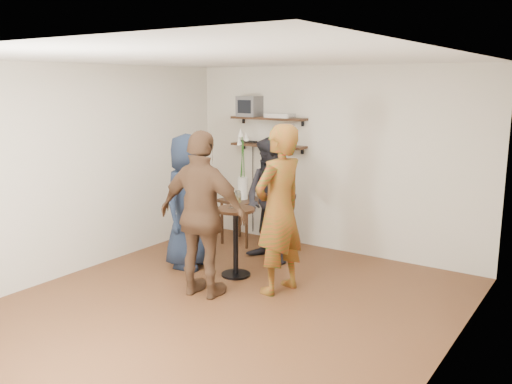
{
  "coord_description": "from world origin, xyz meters",
  "views": [
    {
      "loc": [
        3.32,
        -4.36,
        2.36
      ],
      "look_at": [
        0.11,
        0.4,
        1.2
      ],
      "focal_mm": 38.0,
      "sensor_mm": 36.0,
      "label": 1
    }
  ],
  "objects_px": {
    "radio": "(273,141)",
    "person_brown": "(203,215)",
    "dvd_deck": "(280,116)",
    "person_plaid": "(279,210)",
    "side_table": "(243,206)",
    "person_navy": "(189,201)",
    "person_dark": "(272,201)",
    "drinks_table": "(236,233)",
    "crt_monitor": "(250,106)"
  },
  "relations": [
    {
      "from": "crt_monitor",
      "to": "drinks_table",
      "type": "height_order",
      "value": "crt_monitor"
    },
    {
      "from": "dvd_deck",
      "to": "radio",
      "type": "bearing_deg",
      "value": 180.0
    },
    {
      "from": "person_plaid",
      "to": "person_navy",
      "type": "height_order",
      "value": "person_plaid"
    },
    {
      "from": "dvd_deck",
      "to": "person_plaid",
      "type": "xyz_separation_m",
      "value": [
        1.03,
        -1.68,
        -0.94
      ]
    },
    {
      "from": "dvd_deck",
      "to": "person_navy",
      "type": "xyz_separation_m",
      "value": [
        -0.39,
        -1.58,
        -1.03
      ]
    },
    {
      "from": "crt_monitor",
      "to": "drinks_table",
      "type": "bearing_deg",
      "value": -61.31
    },
    {
      "from": "person_plaid",
      "to": "person_navy",
      "type": "distance_m",
      "value": 1.43
    },
    {
      "from": "radio",
      "to": "person_brown",
      "type": "xyz_separation_m",
      "value": [
        0.51,
        -2.26,
        -0.58
      ]
    },
    {
      "from": "crt_monitor",
      "to": "person_brown",
      "type": "distance_m",
      "value": 2.67
    },
    {
      "from": "side_table",
      "to": "person_brown",
      "type": "distance_m",
      "value": 2.14
    },
    {
      "from": "drinks_table",
      "to": "person_plaid",
      "type": "distance_m",
      "value": 0.82
    },
    {
      "from": "dvd_deck",
      "to": "radio",
      "type": "relative_size",
      "value": 1.82
    },
    {
      "from": "dvd_deck",
      "to": "drinks_table",
      "type": "distance_m",
      "value": 2.08
    },
    {
      "from": "person_brown",
      "to": "crt_monitor",
      "type": "bearing_deg",
      "value": -74.02
    },
    {
      "from": "dvd_deck",
      "to": "person_dark",
      "type": "xyz_separation_m",
      "value": [
        0.4,
        -0.84,
        -1.06
      ]
    },
    {
      "from": "dvd_deck",
      "to": "drinks_table",
      "type": "height_order",
      "value": "dvd_deck"
    },
    {
      "from": "side_table",
      "to": "person_brown",
      "type": "height_order",
      "value": "person_brown"
    },
    {
      "from": "side_table",
      "to": "person_dark",
      "type": "relative_size",
      "value": 0.4
    },
    {
      "from": "dvd_deck",
      "to": "person_brown",
      "type": "height_order",
      "value": "dvd_deck"
    },
    {
      "from": "radio",
      "to": "person_brown",
      "type": "distance_m",
      "value": 2.39
    },
    {
      "from": "dvd_deck",
      "to": "person_brown",
      "type": "xyz_separation_m",
      "value": [
        0.4,
        -2.26,
        -0.96
      ]
    },
    {
      "from": "crt_monitor",
      "to": "person_brown",
      "type": "bearing_deg",
      "value": -67.72
    },
    {
      "from": "side_table",
      "to": "person_navy",
      "type": "height_order",
      "value": "person_navy"
    },
    {
      "from": "drinks_table",
      "to": "person_plaid",
      "type": "bearing_deg",
      "value": -10.67
    },
    {
      "from": "drinks_table",
      "to": "person_brown",
      "type": "distance_m",
      "value": 0.81
    },
    {
      "from": "crt_monitor",
      "to": "radio",
      "type": "distance_m",
      "value": 0.65
    },
    {
      "from": "person_plaid",
      "to": "person_brown",
      "type": "bearing_deg",
      "value": -36.51
    },
    {
      "from": "crt_monitor",
      "to": "person_navy",
      "type": "xyz_separation_m",
      "value": [
        0.13,
        -1.58,
        -1.15
      ]
    },
    {
      "from": "drinks_table",
      "to": "person_brown",
      "type": "height_order",
      "value": "person_brown"
    },
    {
      "from": "dvd_deck",
      "to": "person_navy",
      "type": "height_order",
      "value": "dvd_deck"
    },
    {
      "from": "drinks_table",
      "to": "person_dark",
      "type": "bearing_deg",
      "value": 83.94
    },
    {
      "from": "drinks_table",
      "to": "dvd_deck",
      "type": "bearing_deg",
      "value": 101.78
    },
    {
      "from": "person_dark",
      "to": "radio",
      "type": "bearing_deg",
      "value": 127.19
    },
    {
      "from": "radio",
      "to": "side_table",
      "type": "height_order",
      "value": "radio"
    },
    {
      "from": "crt_monitor",
      "to": "person_navy",
      "type": "distance_m",
      "value": 1.96
    },
    {
      "from": "dvd_deck",
      "to": "drinks_table",
      "type": "relative_size",
      "value": 0.46
    },
    {
      "from": "dvd_deck",
      "to": "side_table",
      "type": "bearing_deg",
      "value": -142.73
    },
    {
      "from": "crt_monitor",
      "to": "radio",
      "type": "relative_size",
      "value": 1.45
    },
    {
      "from": "person_brown",
      "to": "dvd_deck",
      "type": "bearing_deg",
      "value": -86.23
    },
    {
      "from": "person_plaid",
      "to": "person_dark",
      "type": "bearing_deg",
      "value": -132.7
    },
    {
      "from": "radio",
      "to": "drinks_table",
      "type": "height_order",
      "value": "radio"
    },
    {
      "from": "drinks_table",
      "to": "person_dark",
      "type": "distance_m",
      "value": 0.77
    },
    {
      "from": "side_table",
      "to": "person_navy",
      "type": "relative_size",
      "value": 0.38
    },
    {
      "from": "person_dark",
      "to": "crt_monitor",
      "type": "bearing_deg",
      "value": 143.88
    },
    {
      "from": "drinks_table",
      "to": "person_navy",
      "type": "bearing_deg",
      "value": -177.53
    },
    {
      "from": "radio",
      "to": "crt_monitor",
      "type": "bearing_deg",
      "value": 180.0
    },
    {
      "from": "crt_monitor",
      "to": "person_brown",
      "type": "relative_size",
      "value": 0.17
    },
    {
      "from": "side_table",
      "to": "person_plaid",
      "type": "relative_size",
      "value": 0.35
    },
    {
      "from": "drinks_table",
      "to": "person_plaid",
      "type": "height_order",
      "value": "person_plaid"
    },
    {
      "from": "person_navy",
      "to": "person_plaid",
      "type": "bearing_deg",
      "value": -96.57
    }
  ]
}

